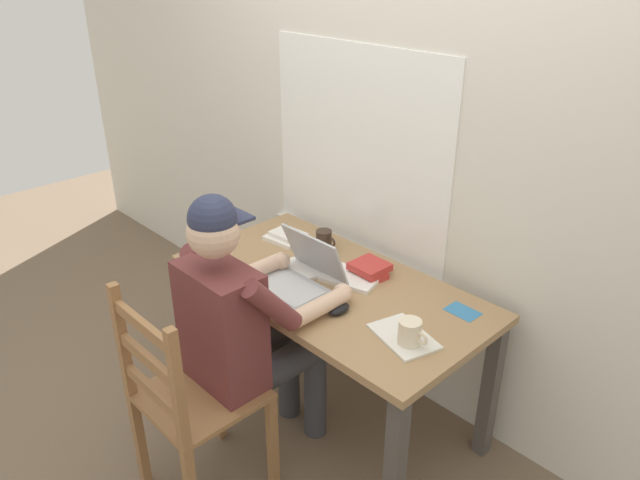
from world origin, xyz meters
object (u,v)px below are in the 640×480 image
object	(u,v)px
book_stack_side	(369,269)
landscape_photo_print	(463,311)
laptop	(298,275)
coffee_mug_dark	(324,240)
desk	(330,302)
computer_mouse	(339,309)
coffee_mug_white	(410,333)
seated_person	(245,322)
book_stack_main	(286,237)
wooden_chair	(189,400)

from	to	relation	value
book_stack_side	landscape_photo_print	bearing A→B (deg)	6.23
laptop	coffee_mug_dark	distance (m)	0.37
desk	computer_mouse	size ratio (longest dim) A/B	13.94
coffee_mug_dark	landscape_photo_print	bearing A→B (deg)	0.80
desk	coffee_mug_white	size ratio (longest dim) A/B	11.37
seated_person	book_stack_main	world-z (taller)	seated_person
seated_person	book_stack_side	bearing A→B (deg)	80.17
computer_mouse	book_stack_side	distance (m)	0.33
landscape_photo_print	book_stack_main	bearing A→B (deg)	-173.51
coffee_mug_dark	computer_mouse	bearing A→B (deg)	-38.24
laptop	landscape_photo_print	world-z (taller)	laptop
computer_mouse	seated_person	bearing A→B (deg)	-127.53
computer_mouse	coffee_mug_dark	size ratio (longest dim) A/B	0.87
laptop	landscape_photo_print	size ratio (longest dim) A/B	2.54
computer_mouse	coffee_mug_dark	xyz separation A→B (m)	(-0.44, 0.35, 0.03)
book_stack_side	wooden_chair	bearing A→B (deg)	-96.75
seated_person	landscape_photo_print	size ratio (longest dim) A/B	9.71
wooden_chair	coffee_mug_white	distance (m)	0.87
wooden_chair	coffee_mug_white	bearing A→B (deg)	47.50
book_stack_main	book_stack_side	distance (m)	0.51
seated_person	coffee_mug_dark	distance (m)	0.68
book_stack_main	desk	bearing A→B (deg)	-16.88
coffee_mug_dark	laptop	bearing A→B (deg)	-61.61
coffee_mug_dark	landscape_photo_print	distance (m)	0.78
desk	seated_person	xyz separation A→B (m)	(-0.04, -0.43, 0.08)
seated_person	coffee_mug_white	bearing A→B (deg)	30.37
seated_person	coffee_mug_dark	size ratio (longest dim) A/B	11.02
desk	wooden_chair	size ratio (longest dim) A/B	1.46
coffee_mug_white	book_stack_side	world-z (taller)	coffee_mug_white
seated_person	computer_mouse	world-z (taller)	seated_person
seated_person	laptop	world-z (taller)	seated_person
coffee_mug_white	wooden_chair	bearing A→B (deg)	-132.50
desk	book_stack_main	xyz separation A→B (m)	(-0.44, 0.13, 0.12)
seated_person	laptop	bearing A→B (deg)	97.49
coffee_mug_white	book_stack_main	world-z (taller)	coffee_mug_white
coffee_mug_dark	desk	bearing A→B (deg)	-39.68
laptop	computer_mouse	size ratio (longest dim) A/B	3.30
wooden_chair	book_stack_main	world-z (taller)	wooden_chair
seated_person	coffee_mug_dark	world-z (taller)	seated_person
desk	coffee_mug_white	world-z (taller)	coffee_mug_white
seated_person	computer_mouse	distance (m)	0.37
wooden_chair	book_stack_main	distance (m)	0.98
seated_person	book_stack_main	size ratio (longest dim) A/B	6.27
seated_person	coffee_mug_dark	bearing A→B (deg)	108.54
coffee_mug_dark	book_stack_side	size ratio (longest dim) A/B	0.62
wooden_chair	book_stack_side	distance (m)	0.93
computer_mouse	book_stack_main	world-z (taller)	book_stack_main
laptop	computer_mouse	xyz separation A→B (m)	(0.27, -0.03, -0.03)
book_stack_main	landscape_photo_print	size ratio (longest dim) A/B	1.55
computer_mouse	landscape_photo_print	world-z (taller)	computer_mouse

